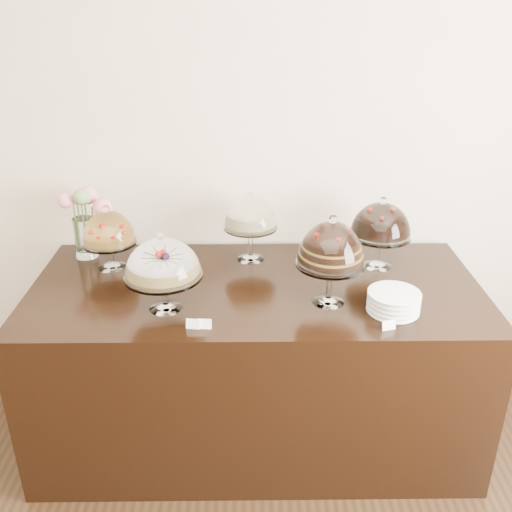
{
  "coord_description": "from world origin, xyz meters",
  "views": [
    {
      "loc": [
        0.1,
        -0.02,
        2.21
      ],
      "look_at": [
        0.13,
        2.4,
        1.08
      ],
      "focal_mm": 40.0,
      "sensor_mm": 36.0,
      "label": 1
    }
  ],
  "objects_px": {
    "cake_stand_fruit_tart": "(108,231)",
    "flower_vase": "(85,216)",
    "cake_stand_sugar_sponge": "(162,262)",
    "display_counter": "(256,361)",
    "plate_stack": "(394,302)",
    "cake_stand_dark_choco": "(381,223)",
    "cake_stand_cheesecake": "(250,216)",
    "cake_stand_choco_layer": "(331,247)"
  },
  "relations": [
    {
      "from": "display_counter",
      "to": "plate_stack",
      "type": "relative_size",
      "value": 9.66
    },
    {
      "from": "display_counter",
      "to": "plate_stack",
      "type": "height_order",
      "value": "plate_stack"
    },
    {
      "from": "flower_vase",
      "to": "plate_stack",
      "type": "relative_size",
      "value": 1.75
    },
    {
      "from": "cake_stand_choco_layer",
      "to": "display_counter",
      "type": "bearing_deg",
      "value": 152.72
    },
    {
      "from": "cake_stand_fruit_tart",
      "to": "plate_stack",
      "type": "height_order",
      "value": "cake_stand_fruit_tart"
    },
    {
      "from": "cake_stand_fruit_tart",
      "to": "flower_vase",
      "type": "xyz_separation_m",
      "value": [
        -0.15,
        0.14,
        0.03
      ]
    },
    {
      "from": "cake_stand_cheesecake",
      "to": "cake_stand_dark_choco",
      "type": "height_order",
      "value": "cake_stand_dark_choco"
    },
    {
      "from": "cake_stand_cheesecake",
      "to": "flower_vase",
      "type": "bearing_deg",
      "value": 176.56
    },
    {
      "from": "cake_stand_cheesecake",
      "to": "cake_stand_choco_layer",
      "type": "bearing_deg",
      "value": -53.0
    },
    {
      "from": "display_counter",
      "to": "flower_vase",
      "type": "distance_m",
      "value": 1.18
    },
    {
      "from": "cake_stand_cheesecake",
      "to": "plate_stack",
      "type": "distance_m",
      "value": 0.87
    },
    {
      "from": "cake_stand_fruit_tart",
      "to": "flower_vase",
      "type": "relative_size",
      "value": 0.86
    },
    {
      "from": "cake_stand_dark_choco",
      "to": "plate_stack",
      "type": "distance_m",
      "value": 0.51
    },
    {
      "from": "cake_stand_sugar_sponge",
      "to": "cake_stand_fruit_tart",
      "type": "bearing_deg",
      "value": 127.88
    },
    {
      "from": "display_counter",
      "to": "plate_stack",
      "type": "bearing_deg",
      "value": -23.09
    },
    {
      "from": "cake_stand_dark_choco",
      "to": "flower_vase",
      "type": "xyz_separation_m",
      "value": [
        -1.54,
        0.15,
        -0.01
      ]
    },
    {
      "from": "cake_stand_choco_layer",
      "to": "cake_stand_cheesecake",
      "type": "height_order",
      "value": "cake_stand_choco_layer"
    },
    {
      "from": "cake_stand_dark_choco",
      "to": "plate_stack",
      "type": "relative_size",
      "value": 1.67
    },
    {
      "from": "display_counter",
      "to": "cake_stand_dark_choco",
      "type": "relative_size",
      "value": 5.78
    },
    {
      "from": "cake_stand_cheesecake",
      "to": "plate_stack",
      "type": "xyz_separation_m",
      "value": [
        0.64,
        -0.56,
        -0.2
      ]
    },
    {
      "from": "cake_stand_cheesecake",
      "to": "display_counter",
      "type": "bearing_deg",
      "value": -85.27
    },
    {
      "from": "cake_stand_dark_choco",
      "to": "plate_stack",
      "type": "xyz_separation_m",
      "value": [
        -0.03,
        -0.47,
        -0.19
      ]
    },
    {
      "from": "plate_stack",
      "to": "flower_vase",
      "type": "bearing_deg",
      "value": 157.82
    },
    {
      "from": "cake_stand_choco_layer",
      "to": "cake_stand_cheesecake",
      "type": "relative_size",
      "value": 1.14
    },
    {
      "from": "flower_vase",
      "to": "cake_stand_sugar_sponge",
      "type": "bearing_deg",
      "value": -49.69
    },
    {
      "from": "display_counter",
      "to": "cake_stand_dark_choco",
      "type": "xyz_separation_m",
      "value": [
        0.64,
        0.21,
        0.69
      ]
    },
    {
      "from": "cake_stand_choco_layer",
      "to": "plate_stack",
      "type": "distance_m",
      "value": 0.37
    },
    {
      "from": "plate_stack",
      "to": "cake_stand_dark_choco",
      "type": "bearing_deg",
      "value": 86.82
    },
    {
      "from": "cake_stand_fruit_tart",
      "to": "flower_vase",
      "type": "bearing_deg",
      "value": 136.68
    },
    {
      "from": "display_counter",
      "to": "cake_stand_sugar_sponge",
      "type": "height_order",
      "value": "cake_stand_sugar_sponge"
    },
    {
      "from": "display_counter",
      "to": "plate_stack",
      "type": "xyz_separation_m",
      "value": [
        0.61,
        -0.26,
        0.5
      ]
    },
    {
      "from": "cake_stand_fruit_tart",
      "to": "cake_stand_cheesecake",
      "type": "bearing_deg",
      "value": 7.16
    },
    {
      "from": "cake_stand_cheesecake",
      "to": "cake_stand_fruit_tart",
      "type": "height_order",
      "value": "cake_stand_cheesecake"
    },
    {
      "from": "cake_stand_dark_choco",
      "to": "cake_stand_choco_layer",
      "type": "bearing_deg",
      "value": -128.74
    },
    {
      "from": "display_counter",
      "to": "cake_stand_fruit_tart",
      "type": "relative_size",
      "value": 6.41
    },
    {
      "from": "cake_stand_sugar_sponge",
      "to": "cake_stand_cheesecake",
      "type": "bearing_deg",
      "value": 53.56
    },
    {
      "from": "cake_stand_choco_layer",
      "to": "cake_stand_cheesecake",
      "type": "distance_m",
      "value": 0.59
    },
    {
      "from": "cake_stand_fruit_tart",
      "to": "flower_vase",
      "type": "height_order",
      "value": "flower_vase"
    },
    {
      "from": "cake_stand_fruit_tart",
      "to": "flower_vase",
      "type": "distance_m",
      "value": 0.21
    },
    {
      "from": "cake_stand_sugar_sponge",
      "to": "cake_stand_dark_choco",
      "type": "height_order",
      "value": "cake_stand_dark_choco"
    },
    {
      "from": "cake_stand_sugar_sponge",
      "to": "cake_stand_choco_layer",
      "type": "xyz_separation_m",
      "value": [
        0.74,
        0.05,
        0.04
      ]
    },
    {
      "from": "display_counter",
      "to": "cake_stand_choco_layer",
      "type": "height_order",
      "value": "cake_stand_choco_layer"
    }
  ]
}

